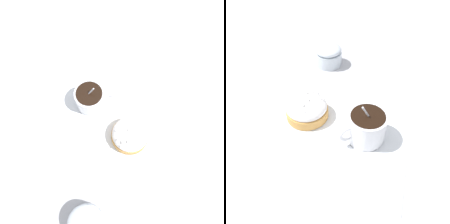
{
  "view_description": "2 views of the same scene",
  "coord_description": "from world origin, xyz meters",
  "views": [
    {
      "loc": [
        -0.13,
        0.14,
        0.59
      ],
      "look_at": [
        0.0,
        -0.02,
        0.04
      ],
      "focal_mm": 35.0,
      "sensor_mm": 36.0,
      "label": 1
    },
    {
      "loc": [
        0.13,
        -0.32,
        0.38
      ],
      "look_at": [
        0.0,
        0.01,
        0.04
      ],
      "focal_mm": 35.0,
      "sensor_mm": 36.0,
      "label": 2
    }
  ],
  "objects": [
    {
      "name": "ground_plane",
      "position": [
        0.0,
        0.0,
        0.0
      ],
      "size": [
        3.0,
        3.0,
        0.0
      ],
      "primitive_type": "plane",
      "color": "#B2B2B7"
    },
    {
      "name": "paper_napkin",
      "position": [
        0.0,
        0.0,
        0.0
      ],
      "size": [
        0.35,
        0.36,
        0.0
      ],
      "color": "white",
      "rests_on": "ground_plane"
    },
    {
      "name": "coffee_cup",
      "position": [
        0.07,
        -0.01,
        0.04
      ],
      "size": [
        0.09,
        0.09,
        0.09
      ],
      "color": "white",
      "rests_on": "paper_napkin"
    },
    {
      "name": "frosted_pastry",
      "position": [
        -0.08,
        0.0,
        0.03
      ],
      "size": [
        0.1,
        0.1,
        0.05
      ],
      "color": "#D19347",
      "rests_on": "paper_napkin"
    },
    {
      "name": "sugar_bowl",
      "position": [
        -0.12,
        0.23,
        0.03
      ],
      "size": [
        0.08,
        0.08,
        0.06
      ],
      "color": "silver",
      "rests_on": "ground_plane"
    }
  ]
}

